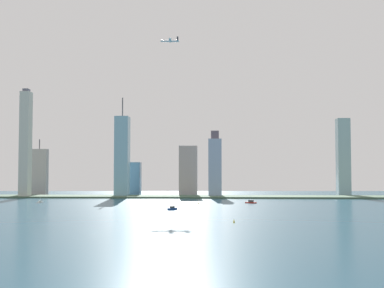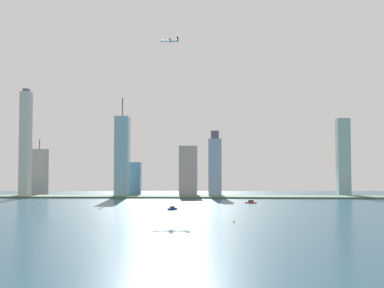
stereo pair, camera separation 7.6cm
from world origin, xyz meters
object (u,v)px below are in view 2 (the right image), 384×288
(skyscraper_7, at_px, (215,166))
(skyscraper_1, at_px, (122,157))
(skyscraper_2, at_px, (26,144))
(skyscraper_5, at_px, (39,172))
(boat_3, at_px, (172,209))
(airplane, at_px, (170,41))
(skyscraper_0, at_px, (135,179))
(skyscraper_6, at_px, (343,157))
(channel_buoy_1, at_px, (198,203))
(skyscraper_3, at_px, (188,171))
(channel_buoy_0, at_px, (234,221))
(boat_2, at_px, (251,202))
(boat_0, at_px, (40,202))

(skyscraper_7, bearing_deg, skyscraper_1, -178.96)
(skyscraper_1, bearing_deg, skyscraper_2, -166.53)
(skyscraper_5, distance_m, boat_3, 406.40)
(skyscraper_1, height_order, airplane, airplane)
(skyscraper_1, distance_m, skyscraper_7, 138.18)
(skyscraper_0, xyz_separation_m, skyscraper_6, (323.72, -7.70, 33.68))
(skyscraper_1, relative_size, channel_buoy_1, 84.32)
(skyscraper_2, bearing_deg, skyscraper_3, 15.75)
(skyscraper_0, height_order, boat_3, skyscraper_0)
(skyscraper_6, bearing_deg, skyscraper_3, -176.46)
(channel_buoy_1, bearing_deg, airplane, 113.14)
(skyscraper_5, bearing_deg, skyscraper_1, -23.83)
(skyscraper_2, xyz_separation_m, channel_buoy_1, (252.62, -130.42, -75.94))
(skyscraper_6, distance_m, channel_buoy_0, 470.90)
(skyscraper_1, xyz_separation_m, airplane, (76.27, -63.51, 156.63))
(skyscraper_1, height_order, skyscraper_7, skyscraper_1)
(channel_buoy_0, bearing_deg, boat_2, 83.29)
(skyscraper_1, bearing_deg, skyscraper_0, 78.51)
(boat_3, distance_m, channel_buoy_0, 135.96)
(skyscraper_5, xyz_separation_m, skyscraper_7, (284.38, -62.42, 8.23))
(skyscraper_7, height_order, airplane, airplane)
(skyscraper_3, xyz_separation_m, skyscraper_7, (41.19, -30.32, 6.76))
(skyscraper_2, relative_size, channel_buoy_1, 89.52)
(skyscraper_3, xyz_separation_m, channel_buoy_0, (56.13, -415.34, -36.87))
(skyscraper_2, bearing_deg, boat_2, -19.97)
(boat_3, bearing_deg, skyscraper_5, -106.53)
(skyscraper_5, xyz_separation_m, boat_0, (76.57, -217.50, -35.68))
(skyscraper_0, height_order, skyscraper_1, skyscraper_1)
(skyscraper_2, distance_m, boat_0, 155.85)
(skyscraper_2, bearing_deg, skyscraper_0, 31.03)
(skyscraper_5, xyz_separation_m, boat_3, (243.45, -323.49, -35.39))
(skyscraper_0, relative_size, skyscraper_5, 0.58)
(skyscraper_6, xyz_separation_m, boat_2, (-154.83, -193.87, -58.22))
(skyscraper_3, relative_size, skyscraper_7, 0.79)
(boat_0, bearing_deg, skyscraper_1, 159.16)
(boat_3, bearing_deg, skyscraper_2, -97.99)
(skyscraper_2, distance_m, boat_3, 331.82)
(skyscraper_2, bearing_deg, channel_buoy_0, -50.74)
(skyscraper_2, distance_m, channel_buoy_0, 458.79)
(skyscraper_1, bearing_deg, skyscraper_7, 1.04)
(skyscraper_6, xyz_separation_m, airplane, (-258.69, -111.11, 156.57))
(skyscraper_2, xyz_separation_m, skyscraper_3, (230.25, 64.92, -38.51))
(boat_2, bearing_deg, airplane, -15.48)
(channel_buoy_1, distance_m, airplane, 240.74)
(skyscraper_0, relative_size, skyscraper_2, 0.33)
(boat_2, bearing_deg, skyscraper_3, -41.82)
(skyscraper_3, bearing_deg, channel_buoy_0, -82.30)
(skyscraper_3, bearing_deg, skyscraper_5, 172.48)
(skyscraper_3, bearing_deg, boat_2, -64.89)
(skyscraper_3, distance_m, skyscraper_7, 51.59)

